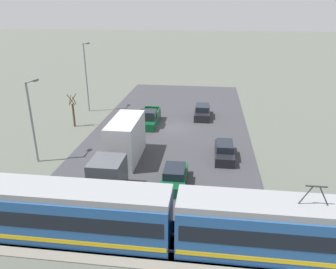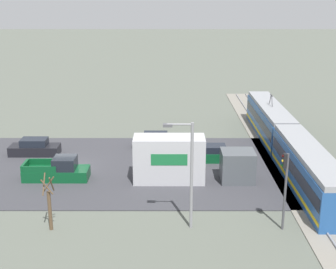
# 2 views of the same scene
# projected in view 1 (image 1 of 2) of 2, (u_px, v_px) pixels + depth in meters

# --- Properties ---
(ground_plane) EXTENTS (320.00, 320.00, 0.00)m
(ground_plane) POSITION_uv_depth(u_px,v_px,m) (172.00, 128.00, 37.91)
(ground_plane) COLOR #565B51
(road_surface) EXTENTS (17.28, 42.44, 0.08)m
(road_surface) POSITION_uv_depth(u_px,v_px,m) (172.00, 128.00, 37.90)
(road_surface) COLOR #38383D
(road_surface) RESTS_ON ground
(rail_bed) EXTENTS (62.57, 4.40, 0.22)m
(rail_bed) POSITION_uv_depth(u_px,v_px,m) (133.00, 240.00, 19.67)
(rail_bed) COLOR gray
(rail_bed) RESTS_ON ground
(light_rail_tram) EXTENTS (29.23, 2.65, 4.48)m
(light_rail_tram) POSITION_uv_depth(u_px,v_px,m) (174.00, 221.00, 18.77)
(light_rail_tram) COLOR #235193
(light_rail_tram) RESTS_ON ground
(box_truck) EXTENTS (2.42, 9.93, 3.80)m
(box_truck) POSITION_uv_depth(u_px,v_px,m) (122.00, 147.00, 28.26)
(box_truck) COLOR #4C5156
(box_truck) RESTS_ON ground
(pickup_truck) EXTENTS (2.03, 5.40, 1.92)m
(pickup_truck) POSITION_uv_depth(u_px,v_px,m) (149.00, 119.00, 38.46)
(pickup_truck) COLOR #0C4723
(pickup_truck) RESTS_ON ground
(sedan_car_0) EXTENTS (1.85, 4.34, 1.48)m
(sedan_car_0) POSITION_uv_depth(u_px,v_px,m) (174.00, 177.00, 25.58)
(sedan_car_0) COLOR #0C4723
(sedan_car_0) RESTS_ON ground
(sedan_car_1) EXTENTS (1.86, 4.72, 1.59)m
(sedan_car_1) POSITION_uv_depth(u_px,v_px,m) (202.00, 112.00, 41.10)
(sedan_car_1) COLOR black
(sedan_car_1) RESTS_ON ground
(sedan_car_2) EXTENTS (1.72, 4.55, 1.49)m
(sedan_car_2) POSITION_uv_depth(u_px,v_px,m) (224.00, 151.00, 30.13)
(sedan_car_2) COLOR black
(sedan_car_2) RESTS_ON ground
(street_tree) EXTENTS (0.94, 0.78, 3.91)m
(street_tree) POSITION_uv_depth(u_px,v_px,m) (73.00, 112.00, 37.77)
(street_tree) COLOR brown
(street_tree) RESTS_ON ground
(street_lamp_near_crossing) EXTENTS (0.36, 1.95, 7.31)m
(street_lamp_near_crossing) POSITION_uv_depth(u_px,v_px,m) (32.00, 116.00, 28.44)
(street_lamp_near_crossing) COLOR gray
(street_lamp_near_crossing) RESTS_ON ground
(street_lamp_mid_block) EXTENTS (0.36, 1.95, 8.85)m
(street_lamp_mid_block) POSITION_uv_depth(u_px,v_px,m) (86.00, 73.00, 42.36)
(street_lamp_mid_block) COLOR gray
(street_lamp_mid_block) RESTS_ON ground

